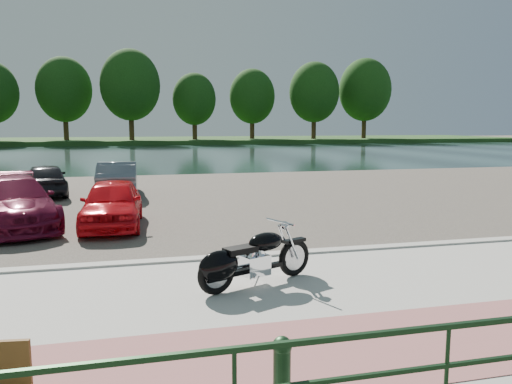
# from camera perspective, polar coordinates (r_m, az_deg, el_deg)

# --- Properties ---
(ground) EXTENTS (200.00, 200.00, 0.00)m
(ground) POSITION_cam_1_polar(r_m,az_deg,el_deg) (8.73, 5.46, -11.05)
(ground) COLOR #595447
(ground) RESTS_ON ground
(promenade) EXTENTS (60.00, 6.00, 0.10)m
(promenade) POSITION_cam_1_polar(r_m,az_deg,el_deg) (7.84, 7.93, -12.95)
(promenade) COLOR #B9B6AE
(promenade) RESTS_ON ground
(pink_path) EXTENTS (60.00, 2.00, 0.01)m
(pink_path) POSITION_cam_1_polar(r_m,az_deg,el_deg) (6.55, 12.98, -16.84)
(pink_path) COLOR #A75E5F
(pink_path) RESTS_ON promenade
(kerb) EXTENTS (60.00, 0.30, 0.14)m
(kerb) POSITION_cam_1_polar(r_m,az_deg,el_deg) (10.54, 1.87, -7.32)
(kerb) COLOR #B9B6AE
(kerb) RESTS_ON ground
(parking_lot) EXTENTS (60.00, 18.00, 0.04)m
(parking_lot) POSITION_cam_1_polar(r_m,az_deg,el_deg) (19.20, -5.36, -0.64)
(parking_lot) COLOR #433D36
(parking_lot) RESTS_ON ground
(river) EXTENTS (120.00, 40.00, 0.00)m
(river) POSITION_cam_1_polar(r_m,az_deg,el_deg) (47.96, -10.44, 4.27)
(river) COLOR #192D29
(river) RESTS_ON ground
(far_bank) EXTENTS (120.00, 24.00, 0.60)m
(far_bank) POSITION_cam_1_polar(r_m,az_deg,el_deg) (79.89, -11.80, 5.79)
(far_bank) COLOR #214117
(far_bank) RESTS_ON ground
(railing) EXTENTS (24.04, 0.05, 0.90)m
(railing) POSITION_cam_1_polar(r_m,az_deg,el_deg) (5.11, 21.09, -16.14)
(railing) COLOR #16321B
(railing) RESTS_ON promenade
(bollards) EXTENTS (10.68, 0.18, 0.81)m
(bollards) POSITION_cam_1_polar(r_m,az_deg,el_deg) (4.81, 0.95, -20.41)
(bollards) COLOR #16321B
(bollards) RESTS_ON promenade
(far_trees) EXTENTS (70.25, 10.68, 12.52)m
(far_trees) POSITION_cam_1_polar(r_m,az_deg,el_deg) (74.08, -8.35, 11.29)
(far_trees) COLOR #3B2715
(far_trees) RESTS_ON far_bank
(motorcycle) EXTENTS (2.21, 1.15, 1.05)m
(motorcycle) POSITION_cam_1_polar(r_m,az_deg,el_deg) (8.39, -1.07, -7.80)
(motorcycle) COLOR black
(motorcycle) RESTS_ON promenade
(car_3) EXTENTS (3.30, 5.10, 1.38)m
(car_3) POSITION_cam_1_polar(r_m,az_deg,el_deg) (14.88, -25.98, -1.08)
(car_3) COLOR maroon
(car_3) RESTS_ON parking_lot
(car_4) EXTENTS (1.68, 3.85, 1.29)m
(car_4) POSITION_cam_1_polar(r_m,az_deg,el_deg) (14.06, -16.11, -1.24)
(car_4) COLOR red
(car_4) RESTS_ON parking_lot
(car_8) EXTENTS (2.22, 3.98, 1.28)m
(car_8) POSITION_cam_1_polar(r_m,az_deg,el_deg) (21.05, -22.90, 1.33)
(car_8) COLOR black
(car_8) RESTS_ON parking_lot
(car_9) EXTENTS (1.47, 4.10, 1.34)m
(car_9) POSITION_cam_1_polar(r_m,az_deg,el_deg) (20.15, -15.50, 1.49)
(car_9) COLOR slate
(car_9) RESTS_ON parking_lot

